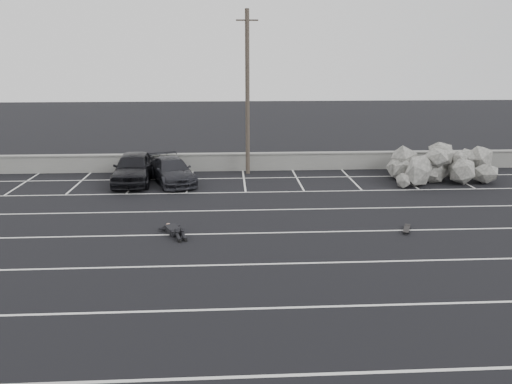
{
  "coord_description": "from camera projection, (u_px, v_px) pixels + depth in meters",
  "views": [
    {
      "loc": [
        0.17,
        -15.36,
        6.77
      ],
      "look_at": [
        1.33,
        5.43,
        1.0
      ],
      "focal_mm": 35.0,
      "sensor_mm": 36.0,
      "label": 1
    }
  ],
  "objects": [
    {
      "name": "seawall",
      "position": [
        226.0,
        162.0,
        29.9
      ],
      "size": [
        50.0,
        0.45,
        1.06
      ],
      "color": "gray",
      "rests_on": "ground"
    },
    {
      "name": "person",
      "position": [
        172.0,
        227.0,
        19.55
      ],
      "size": [
        2.69,
        3.03,
        0.47
      ],
      "primitive_type": null,
      "rotation": [
        0.0,
        0.0,
        0.43
      ],
      "color": "black",
      "rests_on": "ground"
    },
    {
      "name": "utility_pole",
      "position": [
        247.0,
        93.0,
        28.11
      ],
      "size": [
        1.22,
        0.24,
        9.16
      ],
      "color": "#4C4238",
      "rests_on": "ground"
    },
    {
      "name": "car_right",
      "position": [
        172.0,
        171.0,
        27.06
      ],
      "size": [
        3.29,
        4.94,
        1.33
      ],
      "primitive_type": "imported",
      "rotation": [
        0.0,
        0.0,
        0.34
      ],
      "color": "black",
      "rests_on": "ground"
    },
    {
      "name": "car_left",
      "position": [
        134.0,
        167.0,
        27.07
      ],
      "size": [
        2.07,
        4.9,
        1.66
      ],
      "primitive_type": "imported",
      "rotation": [
        0.0,
        0.0,
        0.02
      ],
      "color": "black",
      "rests_on": "ground"
    },
    {
      "name": "ground",
      "position": [
        225.0,
        265.0,
        16.58
      ],
      "size": [
        120.0,
        120.0,
        0.0
      ],
      "primitive_type": "plane",
      "color": "black",
      "rests_on": "ground"
    },
    {
      "name": "trash_bin",
      "position": [
        397.0,
        163.0,
        29.51
      ],
      "size": [
        0.85,
        0.85,
        1.04
      ],
      "rotation": [
        0.0,
        0.0,
        0.31
      ],
      "color": "black",
      "rests_on": "ground"
    },
    {
      "name": "riprap_pile",
      "position": [
        438.0,
        169.0,
        27.61
      ],
      "size": [
        6.49,
        4.64,
        1.72
      ],
      "color": "#98968E",
      "rests_on": "ground"
    },
    {
      "name": "skateboard",
      "position": [
        407.0,
        229.0,
        19.73
      ],
      "size": [
        0.55,
        0.87,
        0.1
      ],
      "rotation": [
        0.0,
        0.0,
        -0.42
      ],
      "color": "black",
      "rests_on": "ground"
    },
    {
      "name": "stall_lines",
      "position": [
        224.0,
        222.0,
        20.81
      ],
      "size": [
        36.0,
        20.05,
        0.01
      ],
      "color": "silver",
      "rests_on": "ground"
    }
  ]
}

